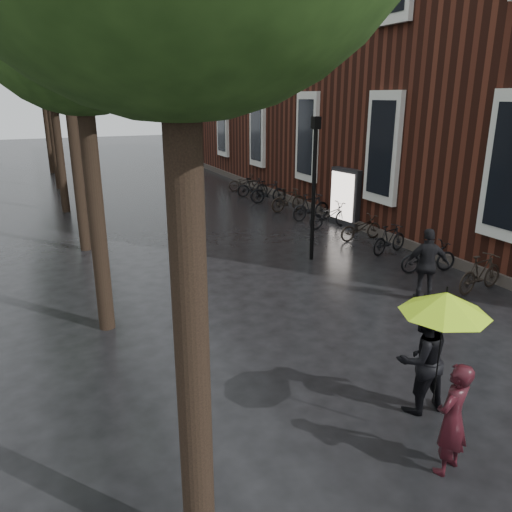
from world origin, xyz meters
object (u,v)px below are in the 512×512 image
pedestrian_walking (427,265)px  parked_bicycles (319,212)px  lamp_post (314,176)px  person_burgundy (452,419)px  person_black (421,359)px  ad_lightbox (345,197)px

pedestrian_walking → parked_bicycles: bearing=-75.9°
lamp_post → pedestrian_walking: bearing=-77.3°
person_burgundy → parked_bicycles: person_burgundy is taller
person_burgundy → lamp_post: (2.82, 8.34, 1.71)m
person_black → lamp_post: lamp_post is taller
person_burgundy → person_black: (0.56, 1.21, 0.09)m
lamp_post → parked_bicycles: bearing=56.3°
person_burgundy → parked_bicycles: 13.09m
person_burgundy → parked_bicycles: size_ratio=0.10×
pedestrian_walking → ad_lightbox: bearing=-82.6°
lamp_post → person_black: bearing=-107.6°
person_black → ad_lightbox: bearing=-113.1°
person_burgundy → pedestrian_walking: pedestrian_walking is taller
parked_bicycles → pedestrian_walking: bearing=-101.9°
person_burgundy → lamp_post: size_ratio=0.38×
person_burgundy → ad_lightbox: 12.87m
ad_lightbox → lamp_post: size_ratio=0.52×
person_burgundy → person_black: 1.33m
parked_bicycles → ad_lightbox: (0.74, -0.60, 0.60)m
pedestrian_walking → parked_bicycles: pedestrian_walking is taller
person_burgundy → parked_bicycles: (5.25, 11.99, -0.31)m
parked_bicycles → lamp_post: 4.82m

